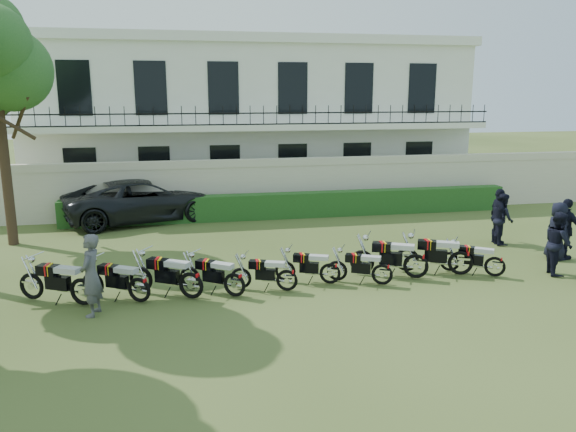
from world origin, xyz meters
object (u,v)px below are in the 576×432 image
motorcycle_7 (416,260)px  motorcycle_8 (461,257)px  officer_5 (498,216)px  motorcycle_2 (191,279)px  motorcycle_4 (287,275)px  motorcycle_6 (382,269)px  motorcycle_3 (234,279)px  motorcycle_1 (139,284)px  inspector (91,275)px  officer_3 (557,231)px  officer_2 (565,229)px  motorcycle_0 (82,285)px  suv (143,200)px  officer_1 (558,243)px  officer_4 (502,219)px  motorcycle_9 (495,262)px  motorcycle_5 (330,268)px

motorcycle_7 → motorcycle_8: bearing=-62.1°
officer_5 → motorcycle_2: bearing=119.9°
motorcycle_4 → motorcycle_6: 2.52m
motorcycle_2 → motorcycle_3: (1.05, -0.07, -0.05)m
motorcycle_2 → motorcycle_3: motorcycle_2 is taller
motorcycle_1 → inspector: (-0.99, -0.54, 0.46)m
inspector → officer_5: size_ratio=1.02×
motorcycle_6 → motorcycle_7: motorcycle_7 is taller
motorcycle_8 → officer_3: bearing=-51.7°
motorcycle_6 → officer_2: size_ratio=0.86×
motorcycle_0 → motorcycle_7: motorcycle_7 is taller
suv → officer_1: (11.56, -8.97, 0.05)m
motorcycle_2 → officer_4: officer_4 is taller
motorcycle_2 → officer_2: officer_2 is taller
motorcycle_0 → officer_5: bearing=-49.0°
motorcycle_3 → motorcycle_9: bearing=-53.7°
motorcycle_2 → motorcycle_7: size_ratio=0.95×
motorcycle_5 → officer_1: 6.41m
motorcycle_3 → officer_4: (9.20, 3.26, 0.38)m
officer_4 → officer_2: bearing=-145.7°
motorcycle_4 → suv: (-3.96, 8.92, 0.39)m
officer_1 → motorcycle_9: bearing=104.8°
officer_5 → officer_1: bearing=-170.7°
inspector → officer_4: size_ratio=1.10×
motorcycle_3 → officer_1: size_ratio=0.91×
officer_2 → motorcycle_9: bearing=94.2°
motorcycle_7 → officer_1: 4.04m
officer_2 → officer_4: size_ratio=1.08×
officer_1 → officer_3: 1.56m
motorcycle_1 → officer_2: 12.43m
motorcycle_6 → suv: 11.06m
motorcycle_2 → motorcycle_9: bearing=-58.6°
motorcycle_1 → officer_4: bearing=-44.3°
motorcycle_2 → officer_1: (9.99, 0.03, 0.35)m
motorcycle_7 → officer_1: (4.01, -0.33, 0.34)m
motorcycle_6 → officer_3: bearing=-51.3°
motorcycle_9 → motorcycle_5: bearing=120.9°
motorcycle_4 → officer_2: size_ratio=0.90×
officer_2 → motorcycle_2: bearing=79.1°
motorcycle_6 → suv: bearing=62.8°
motorcycle_8 → inspector: inspector is taller
motorcycle_0 → inspector: 0.80m
motorcycle_9 → officer_3: officer_3 is taller
motorcycle_1 → motorcycle_8: size_ratio=0.87×
motorcycle_8 → officer_1: 2.73m
motorcycle_3 → inspector: 3.32m
motorcycle_1 → motorcycle_3: bearing=-61.5°
motorcycle_3 → officer_5: officer_5 is taller
motorcycle_6 → officer_5: size_ratio=0.86×
motorcycle_7 → officer_2: bearing=-53.6°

